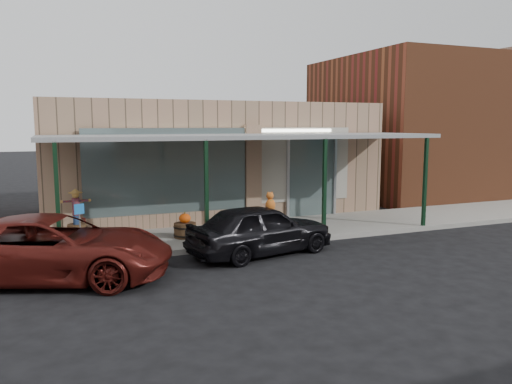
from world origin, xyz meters
name	(u,v)px	position (x,y,z in m)	size (l,w,h in m)	color
ground	(303,265)	(0.00, 0.00, 0.00)	(120.00, 120.00, 0.00)	black
sidewalk	(250,233)	(0.00, 3.60, 0.07)	(40.00, 3.20, 0.15)	gray
storefront	(207,159)	(0.00, 8.16, 2.09)	(12.00, 6.25, 4.20)	#8B6E55
awning	(250,138)	(0.00, 3.56, 3.01)	(12.00, 3.00, 3.04)	slate
block_buildings_near	(245,116)	(2.01, 9.20, 3.77)	(61.00, 8.00, 8.00)	brown
barrel_scarecrow	(77,220)	(-5.00, 4.70, 0.63)	(0.82, 0.72, 1.42)	#4F331F
barrel_pumpkin	(185,228)	(-2.10, 3.37, 0.42)	(0.83, 0.83, 0.75)	#4F331F
handicap_sign	(80,221)	(-5.00, 2.69, 0.96)	(0.25, 0.12, 1.26)	gray
parked_sedan	(261,229)	(-0.57, 1.32, 0.68)	(4.22, 2.39, 1.56)	black
car_maroon	(53,248)	(-5.64, 1.02, 0.72)	(2.38, 5.16, 1.43)	#551511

